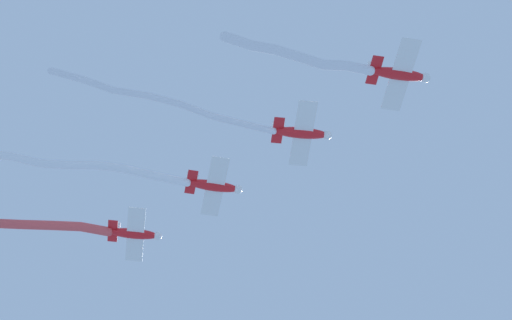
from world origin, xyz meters
The scene contains 8 objects.
airplane_lead centered at (0.30, 0.79, 74.06)m, with size 7.69×5.81×1.90m.
smoke_trail_lead centered at (-0.51, -8.44, 73.71)m, with size 1.79×14.10×1.75m.
airplane_left_wing centered at (-8.69, -5.07, 74.31)m, with size 7.71×5.86×1.90m.
smoke_trail_left_wing centered at (-10.23, -18.12, 75.63)m, with size 2.35×21.57×3.15m.
airplane_right_wing centered at (-17.69, -10.93, 74.56)m, with size 7.68×5.78×1.90m.
smoke_trail_right_wing centered at (-19.54, -23.48, 74.91)m, with size 4.19×20.42×1.85m.
airplane_slot centered at (-26.68, -16.79, 74.81)m, with size 7.71×5.84×1.90m.
smoke_trail_slot centered at (-29.72, -29.50, 75.13)m, with size 7.08×20.83×2.30m.
Camera 1 is at (38.16, -25.09, 7.61)m, focal length 63.26 mm.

